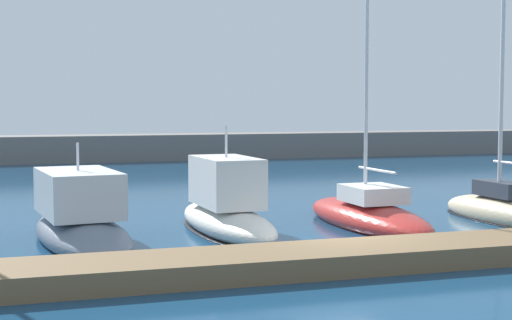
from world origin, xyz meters
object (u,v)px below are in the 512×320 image
at_px(motorboat_slate_second, 80,219).
at_px(sailboat_sand_fifth, 502,211).
at_px(motorboat_ivory_third, 226,209).
at_px(mooring_buoy_red, 222,189).
at_px(sailboat_red_fourth, 368,215).

relative_size(motorboat_slate_second, sailboat_sand_fifth, 0.75).
height_order(motorboat_ivory_third, mooring_buoy_red, motorboat_ivory_third).
bearing_deg(sailboat_sand_fifth, motorboat_slate_second, 86.62).
relative_size(sailboat_red_fourth, sailboat_sand_fifth, 1.21).
height_order(sailboat_sand_fifth, mooring_buoy_red, sailboat_sand_fifth).
bearing_deg(sailboat_red_fourth, mooring_buoy_red, 6.46).
height_order(motorboat_ivory_third, sailboat_red_fourth, sailboat_red_fourth).
distance_m(sailboat_sand_fifth, mooring_buoy_red, 14.69).
bearing_deg(motorboat_slate_second, sailboat_red_fourth, -95.86).
bearing_deg(mooring_buoy_red, sailboat_red_fourth, -82.29).
distance_m(sailboat_red_fourth, mooring_buoy_red, 12.70).
bearing_deg(sailboat_sand_fifth, sailboat_red_fourth, 82.93).
distance_m(motorboat_ivory_third, mooring_buoy_red, 12.75).
xyz_separation_m(motorboat_ivory_third, mooring_buoy_red, (3.25, 12.30, -0.78)).
xyz_separation_m(motorboat_slate_second, sailboat_red_fourth, (9.64, 0.07, -0.29)).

